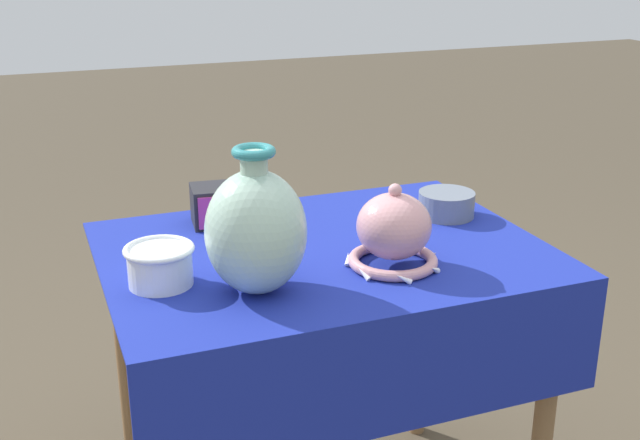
% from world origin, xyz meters
% --- Properties ---
extents(display_table, '(0.90, 0.67, 0.72)m').
position_xyz_m(display_table, '(0.00, -0.02, 0.63)').
color(display_table, olive).
rests_on(display_table, ground_plane).
extents(vase_tall_bulbous, '(0.18, 0.18, 0.27)m').
position_xyz_m(vase_tall_bulbous, '(-0.19, -0.15, 0.84)').
color(vase_tall_bulbous, '#A8CCB7').
rests_on(vase_tall_bulbous, display_table).
extents(vase_dome_bell, '(0.19, 0.19, 0.17)m').
position_xyz_m(vase_dome_bell, '(0.09, -0.14, 0.79)').
color(vase_dome_bell, '#D19399').
rests_on(vase_dome_bell, display_table).
extents(mosaic_tile_box, '(0.14, 0.12, 0.09)m').
position_xyz_m(mosaic_tile_box, '(-0.16, 0.22, 0.76)').
color(mosaic_tile_box, '#232328').
rests_on(mosaic_tile_box, display_table).
extents(pot_squat_slate, '(0.13, 0.13, 0.06)m').
position_xyz_m(pot_squat_slate, '(0.34, 0.08, 0.75)').
color(pot_squat_slate, slate).
rests_on(pot_squat_slate, display_table).
extents(cup_wide_porcelain, '(0.13, 0.13, 0.08)m').
position_xyz_m(cup_wide_porcelain, '(-0.35, -0.06, 0.76)').
color(cup_wide_porcelain, white).
rests_on(cup_wide_porcelain, display_table).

